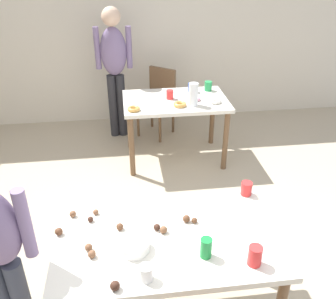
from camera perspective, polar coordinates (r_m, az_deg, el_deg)
ground_plane at (r=3.00m, az=0.57°, el=-20.45°), size 6.40×6.40×0.00m
wall_back at (r=5.22m, az=-4.43°, el=18.33°), size 6.40×0.10×2.60m
dining_table_near at (r=2.34m, az=-0.12°, el=-14.79°), size 1.34×0.82×0.75m
dining_table_far at (r=4.21m, az=1.13°, el=6.36°), size 1.16×0.75×0.75m
chair_far_table at (r=4.92m, az=-1.47°, el=7.94°), size 0.56×0.56×0.87m
person_adult_far at (r=4.72m, az=-8.27°, el=13.18°), size 0.45×0.23×1.65m
mixing_bowl at (r=2.18m, az=-5.26°, el=-14.50°), size 0.18×0.18×0.06m
soda_can at (r=2.13m, az=5.86°, el=-14.80°), size 0.07×0.07×0.12m
fork_near at (r=2.42m, az=10.58°, el=-10.72°), size 0.17×0.02×0.01m
cup_near_0 at (r=2.13m, az=13.22°, el=-15.60°), size 0.08×0.08×0.12m
cup_near_1 at (r=2.63m, az=11.96°, el=-5.89°), size 0.08×0.08×0.10m
cup_near_2 at (r=2.02m, az=-3.39°, el=-18.41°), size 0.07×0.07×0.09m
cake_ball_0 at (r=2.36m, az=4.08°, el=-10.82°), size 0.04×0.04×0.04m
cake_ball_1 at (r=2.23m, az=-12.12°, el=-14.48°), size 0.04×0.04×0.04m
cake_ball_2 at (r=2.47m, az=-11.04°, el=-9.42°), size 0.04×0.04×0.04m
cake_ball_3 at (r=2.01m, az=-8.15°, el=-20.02°), size 0.05×0.05×0.05m
cake_ball_4 at (r=2.42m, az=-11.82°, el=-10.46°), size 0.04×0.04×0.04m
cake_ball_5 at (r=2.31m, az=-1.73°, el=-11.84°), size 0.04×0.04×0.04m
cake_ball_6 at (r=2.33m, az=-7.41°, el=-11.68°), size 0.04×0.04×0.04m
cake_ball_7 at (r=2.29m, az=-0.68°, el=-12.23°), size 0.05×0.05×0.05m
cake_ball_8 at (r=2.18m, az=-11.62°, el=-15.47°), size 0.04×0.04×0.04m
cake_ball_9 at (r=2.37m, az=-16.43°, el=-12.01°), size 0.05×0.05×0.05m
cake_ball_10 at (r=2.37m, az=2.83°, el=-10.57°), size 0.05×0.05×0.05m
cake_ball_11 at (r=2.48m, az=-14.43°, el=-9.57°), size 0.04×0.04×0.04m
pitcher_far at (r=3.99m, az=3.93°, el=8.45°), size 0.10×0.10×0.25m
cup_far_0 at (r=4.17m, az=0.29°, el=8.44°), size 0.08×0.08×0.10m
cup_far_1 at (r=4.45m, az=6.20°, el=9.68°), size 0.09×0.09×0.11m
cup_far_2 at (r=4.39m, az=3.68°, el=9.48°), size 0.09×0.09×0.10m
donut_far_0 at (r=4.11m, az=7.29°, el=7.37°), size 0.13×0.13×0.04m
donut_far_1 at (r=3.99m, az=1.85°, el=6.95°), size 0.14×0.14×0.04m
donut_far_2 at (r=3.89m, az=-5.28°, el=6.23°), size 0.13×0.13×0.04m
donut_far_3 at (r=4.15m, az=4.33°, el=7.72°), size 0.10×0.10×0.03m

